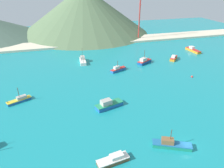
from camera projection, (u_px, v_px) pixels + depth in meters
The scene contains 14 objects.
ground at pixel (140, 92), 78.89m from camera, with size 260.00×280.00×0.50m.
fishing_boat_0 at pixel (114, 160), 48.23m from camera, with size 7.78×3.51×2.00m.
fishing_boat_1 at pixel (118, 69), 96.16m from camera, with size 8.11×5.26×4.99m.
fishing_boat_2 at pixel (83, 61), 105.94m from camera, with size 3.42×9.68×7.20m.
fishing_boat_3 at pixel (20, 100), 72.25m from camera, with size 8.12×5.27×5.30m.
fishing_boat_4 at pixel (144, 61), 104.88m from camera, with size 8.59×6.69×6.95m.
fishing_boat_6 at pixel (171, 144), 52.61m from camera, with size 9.66×6.15×5.27m.
fishing_boat_7 at pixel (174, 58), 109.82m from camera, with size 6.79×7.07×2.48m.
fishing_boat_9 at pixel (193, 50), 122.32m from camera, with size 3.37×10.96×2.69m.
fishing_boat_10 at pixel (108, 104), 68.86m from camera, with size 9.70×5.48×2.98m.
buoy_0 at pixel (192, 77), 90.48m from camera, with size 0.92×0.92×0.92m.
beach_strip at pixel (98, 42), 139.51m from camera, with size 247.00×15.46×1.20m, color beige.
hill_central at pixel (84, 10), 159.97m from camera, with size 96.99×96.99×33.43m.
radio_tower at pixel (140, 11), 137.85m from camera, with size 3.69×2.95×36.86m.
Camera 1 is at (-29.13, -33.72, 37.63)m, focal length 34.02 mm.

